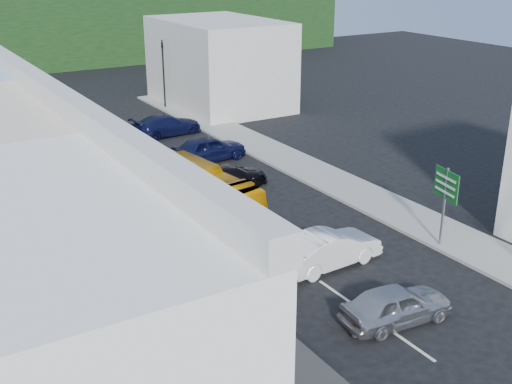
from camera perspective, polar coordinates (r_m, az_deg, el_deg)
name	(u,v)px	position (r m, az deg, el deg)	size (l,w,h in m)	color
ground	(337,293)	(25.12, 7.21, -8.91)	(120.00, 120.00, 0.00)	black
sidewalk_left	(68,240)	(30.23, -16.34, -4.08)	(3.00, 52.00, 0.15)	gray
sidewalk_right	(333,181)	(36.47, 6.83, 0.99)	(3.00, 52.00, 0.15)	gray
distant_block_right	(219,63)	(53.79, -3.31, 11.35)	(8.00, 12.00, 7.00)	#B7B2A8
bus	(167,192)	(30.75, -7.88, 0.01)	(2.50, 11.60, 3.10)	#F19F00
car_silver	(396,305)	(23.34, 12.35, -9.77)	(1.80, 4.40, 1.40)	#A9A9AE
car_white	(329,250)	(26.81, 6.50, -5.15)	(1.80, 4.40, 1.40)	silver
car_red	(208,297)	(23.37, -4.28, -9.25)	(1.90, 4.60, 1.40)	maroon
car_black_near	(230,176)	(35.22, -2.36, 1.47)	(1.84, 4.50, 1.40)	black
car_navy_mid	(209,150)	(39.78, -4.20, 3.74)	(1.80, 4.40, 1.40)	black
car_black_far	(129,156)	(39.30, -11.26, 3.16)	(1.80, 4.40, 1.40)	black
car_navy_far	(167,126)	(45.66, -7.95, 5.86)	(1.84, 4.50, 1.40)	black
pedestrian_left	(158,292)	(23.23, -8.69, -8.81)	(0.60, 0.40, 1.70)	black
direction_sign	(444,208)	(28.93, 16.34, -1.41)	(0.52, 1.66, 3.69)	#11571E
traffic_signal	(164,75)	(53.19, -8.21, 10.28)	(0.89, 1.23, 5.55)	black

